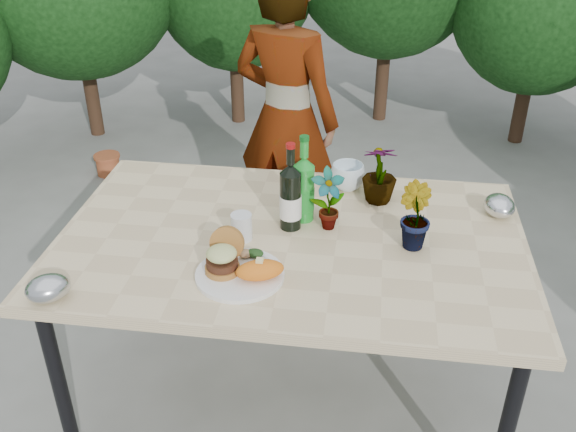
# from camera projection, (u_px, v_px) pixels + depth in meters

# --- Properties ---
(ground) EXTENTS (80.00, 80.00, 0.00)m
(ground) POSITION_uv_depth(u_px,v_px,m) (291.00, 393.00, 2.59)
(ground) COLOR slate
(ground) RESTS_ON ground
(patio_table) EXTENTS (1.60, 1.00, 0.75)m
(patio_table) POSITION_uv_depth(u_px,v_px,m) (291.00, 251.00, 2.23)
(patio_table) COLOR beige
(patio_table) RESTS_ON ground
(dinner_plate) EXTENTS (0.28, 0.28, 0.01)m
(dinner_plate) POSITION_uv_depth(u_px,v_px,m) (240.00, 275.00, 2.00)
(dinner_plate) COLOR white
(dinner_plate) RESTS_ON patio_table
(burger_stack) EXTENTS (0.11, 0.16, 0.11)m
(burger_stack) POSITION_uv_depth(u_px,v_px,m) (223.00, 256.00, 2.00)
(burger_stack) COLOR #B7722D
(burger_stack) RESTS_ON dinner_plate
(sweet_potato) EXTENTS (0.17, 0.12, 0.06)m
(sweet_potato) POSITION_uv_depth(u_px,v_px,m) (260.00, 270.00, 1.96)
(sweet_potato) COLOR orange
(sweet_potato) RESTS_ON dinner_plate
(grilled_veg) EXTENTS (0.08, 0.05, 0.03)m
(grilled_veg) POSITION_uv_depth(u_px,v_px,m) (251.00, 253.00, 2.07)
(grilled_veg) COLOR olive
(grilled_veg) RESTS_ON dinner_plate
(wine_bottle) EXTENTS (0.08, 0.08, 0.32)m
(wine_bottle) POSITION_uv_depth(u_px,v_px,m) (291.00, 198.00, 2.20)
(wine_bottle) COLOR black
(wine_bottle) RESTS_ON patio_table
(sparkling_water) EXTENTS (0.08, 0.08, 0.32)m
(sparkling_water) POSITION_uv_depth(u_px,v_px,m) (304.00, 190.00, 2.25)
(sparkling_water) COLOR green
(sparkling_water) RESTS_ON patio_table
(plastic_cup) EXTENTS (0.07, 0.07, 0.09)m
(plastic_cup) POSITION_uv_depth(u_px,v_px,m) (242.00, 227.00, 2.17)
(plastic_cup) COLOR silver
(plastic_cup) RESTS_ON patio_table
(seedling_left) EXTENTS (0.14, 0.12, 0.23)m
(seedling_left) POSITION_uv_depth(u_px,v_px,m) (328.00, 200.00, 2.20)
(seedling_left) COLOR #215F20
(seedling_left) RESTS_ON patio_table
(seedling_mid) EXTENTS (0.15, 0.16, 0.22)m
(seedling_mid) POSITION_uv_depth(u_px,v_px,m) (414.00, 216.00, 2.10)
(seedling_mid) COLOR #2D5B1F
(seedling_mid) RESTS_ON patio_table
(seedling_right) EXTENTS (0.15, 0.15, 0.23)m
(seedling_right) POSITION_uv_depth(u_px,v_px,m) (380.00, 173.00, 2.37)
(seedling_right) COLOR #21521C
(seedling_right) RESTS_ON patio_table
(blue_bowl) EXTENTS (0.16, 0.16, 0.10)m
(blue_bowl) POSITION_uv_depth(u_px,v_px,m) (348.00, 177.00, 2.48)
(blue_bowl) COLOR white
(blue_bowl) RESTS_ON patio_table
(foil_packet_left) EXTENTS (0.17, 0.16, 0.08)m
(foil_packet_left) POSITION_uv_depth(u_px,v_px,m) (48.00, 288.00, 1.89)
(foil_packet_left) COLOR #B5B9BD
(foil_packet_left) RESTS_ON patio_table
(foil_packet_right) EXTENTS (0.13, 0.15, 0.08)m
(foil_packet_right) POSITION_uv_depth(u_px,v_px,m) (499.00, 206.00, 2.31)
(foil_packet_right) COLOR silver
(foil_packet_right) RESTS_ON patio_table
(person) EXTENTS (0.63, 0.52, 1.49)m
(person) POSITION_uv_depth(u_px,v_px,m) (286.00, 119.00, 3.13)
(person) COLOR #8D5D46
(person) RESTS_ON ground
(terracotta_pot) EXTENTS (0.17, 0.17, 0.14)m
(terracotta_pot) POSITION_uv_depth(u_px,v_px,m) (108.00, 164.00, 4.23)
(terracotta_pot) COLOR #A9502B
(terracotta_pot) RESTS_ON ground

